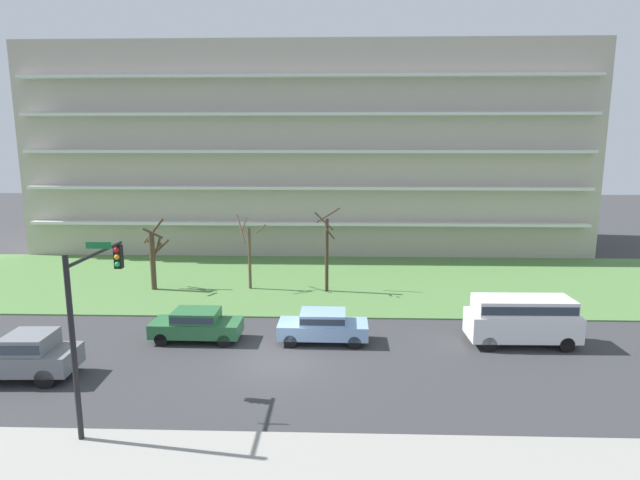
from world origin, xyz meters
name	(u,v)px	position (x,y,z in m)	size (l,w,h in m)	color
ground	(278,362)	(0.00, 0.00, 0.00)	(160.00, 160.00, 0.00)	#38383A
sidewalk_curb_near	(248,470)	(0.00, -8.00, 0.07)	(80.00, 4.00, 0.15)	#99968E
grass_lawn_strip	(300,281)	(0.00, 14.00, 0.04)	(80.00, 16.00, 0.08)	#547F42
apartment_building	(310,150)	(0.00, 28.76, 9.04)	(49.11, 14.48, 18.08)	#B2A899
tree_far_left	(154,255)	(-9.55, 11.47, 2.40)	(1.88, 2.04, 4.78)	#4C3828
tree_left	(249,253)	(-3.21, 11.80, 2.52)	(2.02, 2.01, 5.09)	brown
tree_center	(327,251)	(1.96, 11.36, 2.80)	(1.66, 1.69, 5.56)	#423023
pickup_gray_near_left	(15,355)	(-10.73, -1.99, 1.02)	(5.48, 2.22, 1.95)	slate
van_white_center_left	(522,317)	(11.62, 2.50, 1.40)	(5.23, 2.08, 2.36)	white
sedan_blue_center_right	(323,325)	(1.95, 2.50, 0.87)	(4.42, 1.86, 1.57)	#8CB2E0
sedan_green_near_right	(197,324)	(-4.33, 2.50, 0.87)	(4.42, 1.86, 1.57)	#2D6B3D
traffic_signal_mast	(91,306)	(-5.73, -5.24, 4.26)	(0.90, 4.21, 6.32)	black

